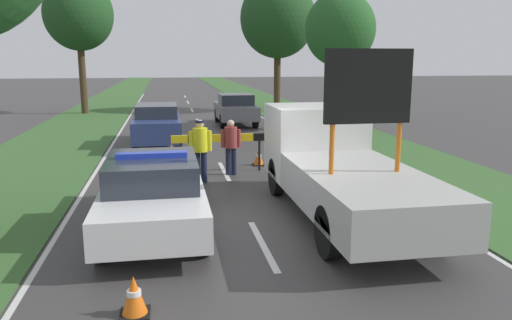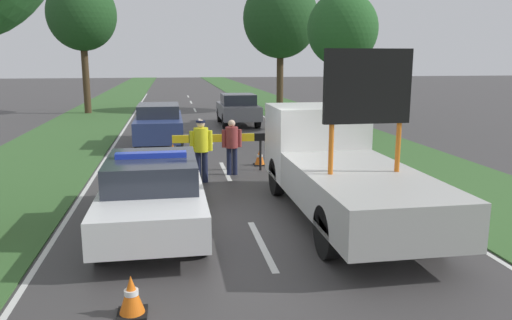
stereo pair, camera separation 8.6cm
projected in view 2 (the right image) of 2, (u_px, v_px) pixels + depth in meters
ground_plane at (249, 220)px, 10.23m from camera, size 160.00×160.00×0.00m
lane_markings at (207, 135)px, 21.54m from camera, size 7.51×53.29×0.01m
grass_verge_left at (95, 116)px, 28.58m from camera, size 4.06×120.00×0.03m
grass_verge_right at (293, 112)px, 30.51m from camera, size 4.06×120.00×0.03m
police_car at (153, 192)px, 9.53m from camera, size 1.87×4.83×1.54m
work_truck at (337, 164)px, 10.50m from camera, size 2.12×6.22×3.41m
road_barrier at (222, 141)px, 14.41m from camera, size 2.84×0.08×1.10m
police_officer at (201, 145)px, 13.13m from camera, size 0.60×0.38×1.68m
pedestrian_civilian at (232, 143)px, 14.02m from camera, size 0.56×0.36×1.57m
traffic_cone_near_police at (260, 157)px, 15.42m from camera, size 0.37×0.37×0.51m
traffic_cone_centre_front at (173, 155)px, 15.26m from camera, size 0.51×0.51×0.70m
traffic_cone_near_truck at (131, 295)px, 6.39m from camera, size 0.38×0.38×0.53m
queued_car_hatch_blue at (159, 124)px, 18.94m from camera, size 1.71×4.57×1.57m
queued_car_suv_grey at (238, 109)px, 24.81m from camera, size 1.81×3.99×1.53m
roadside_tree_near_left at (82, 15)px, 28.94m from camera, size 3.97×3.97×7.86m
roadside_tree_near_right at (342, 30)px, 22.27m from camera, size 3.16×3.16×6.20m
roadside_tree_mid_left at (281, 19)px, 30.40m from camera, size 4.58×4.58×8.07m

